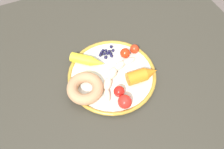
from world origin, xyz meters
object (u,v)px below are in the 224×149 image
at_px(plate, 112,75).
at_px(tomato_extra, 126,101).
at_px(tomato_near, 125,53).
at_px(tomato_far, 134,49).
at_px(banana, 114,75).
at_px(tomato_mid, 118,92).
at_px(dining_table, 107,84).
at_px(carrot_orange, 142,75).
at_px(carrot_yellow, 88,60).
at_px(blueberry_pile, 107,53).
at_px(donut, 85,88).

distance_m(plate, tomato_extra, 0.12).
height_order(tomato_near, tomato_far, tomato_near).
distance_m(plate, tomato_far, 0.12).
height_order(banana, tomato_mid, tomato_mid).
xyz_separation_m(dining_table, banana, (-0.01, 0.04, 0.11)).
bearing_deg(tomato_near, carrot_orange, 96.41).
bearing_deg(carrot_yellow, dining_table, 135.79).
height_order(carrot_orange, tomato_extra, same).
bearing_deg(dining_table, blueberry_pile, -115.78).
distance_m(dining_table, carrot_yellow, 0.13).
distance_m(dining_table, blueberry_pile, 0.12).
xyz_separation_m(blueberry_pile, tomato_far, (-0.09, 0.03, 0.01)).
height_order(plate, carrot_orange, carrot_orange).
bearing_deg(blueberry_pile, dining_table, 64.22).
xyz_separation_m(carrot_yellow, donut, (0.04, 0.10, 0.00)).
distance_m(carrot_orange, donut, 0.19).
distance_m(donut, tomato_near, 0.19).
bearing_deg(tomato_near, donut, 23.28).
relative_size(dining_table, carrot_yellow, 9.85).
relative_size(dining_table, tomato_extra, 25.63).
distance_m(carrot_yellow, blueberry_pile, 0.08).
relative_size(banana, tomato_extra, 3.66).
xyz_separation_m(plate, carrot_orange, (-0.08, 0.05, 0.02)).
xyz_separation_m(blueberry_pile, tomato_near, (-0.05, 0.03, 0.01)).
relative_size(banana, tomato_near, 4.52).
bearing_deg(donut, tomato_extra, 135.27).
distance_m(dining_table, tomato_extra, 0.19).
bearing_deg(tomato_mid, plate, -99.25).
bearing_deg(blueberry_pile, tomato_mid, 79.24).
bearing_deg(tomato_extra, carrot_yellow, -75.40).
bearing_deg(tomato_extra, donut, -44.73).
bearing_deg(blueberry_pile, carrot_orange, 114.91).
distance_m(plate, banana, 0.02).
bearing_deg(donut, carrot_orange, 170.65).
height_order(dining_table, tomato_extra, tomato_extra).
xyz_separation_m(donut, blueberry_pile, (-0.12, -0.11, -0.01)).
bearing_deg(tomato_mid, carrot_orange, -166.48).
height_order(carrot_orange, carrot_yellow, carrot_orange).
relative_size(carrot_yellow, tomato_near, 3.22).
bearing_deg(carrot_orange, donut, -9.35).
height_order(donut, tomato_far, donut).
distance_m(carrot_yellow, tomato_far, 0.17).
height_order(blueberry_pile, tomato_near, tomato_near).
relative_size(blueberry_pile, tomato_mid, 1.70).
relative_size(plate, tomato_extra, 6.80).
height_order(dining_table, plate, plate).
height_order(dining_table, banana, banana).
bearing_deg(banana, tomato_near, -137.28).
distance_m(dining_table, tomato_far, 0.17).
relative_size(plate, banana, 1.86).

